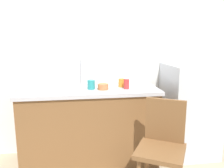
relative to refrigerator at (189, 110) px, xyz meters
name	(u,v)px	position (x,y,z in m)	size (l,w,h in m)	color
back_wall	(111,55)	(-0.92, 0.35, 0.65)	(4.80, 0.10, 2.43)	silver
cabinet_base	(90,127)	(-1.22, 0.00, -0.14)	(1.50, 0.60, 0.84)	brown
countertop	(89,90)	(-1.22, 0.00, 0.29)	(1.54, 0.64, 0.04)	#B7B7BC
faucet	(81,72)	(-1.30, 0.25, 0.46)	(0.02, 0.02, 0.30)	#B7B7BC
refrigerator	(189,110)	(0.00, 0.00, 0.00)	(0.59, 0.59, 1.12)	silver
chair	(162,145)	(-0.63, -0.74, -0.06)	(0.55, 0.55, 0.89)	brown
dish_tray	(55,86)	(-1.60, 0.04, 0.34)	(0.28, 0.20, 0.05)	white
terracotta_bowl	(103,87)	(-1.08, -0.09, 0.35)	(0.12, 0.12, 0.06)	#C67042
cup_orange	(121,83)	(-0.85, 0.01, 0.36)	(0.07, 0.07, 0.10)	orange
cup_red	(127,84)	(-0.82, -0.09, 0.37)	(0.06, 0.06, 0.11)	red
cup_teal	(91,85)	(-1.20, -0.05, 0.36)	(0.08, 0.08, 0.10)	teal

